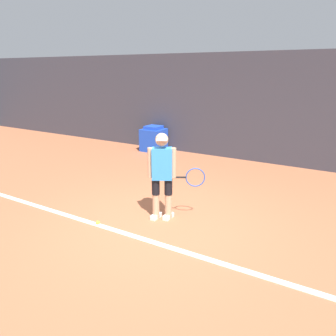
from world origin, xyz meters
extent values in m
plane|color=#B76642|center=(0.00, 0.00, 0.00)|extent=(24.00, 24.00, 0.00)
cube|color=#383842|center=(0.00, 4.87, 1.51)|extent=(24.00, 0.10, 3.02)
cube|color=white|center=(0.00, -0.57, 0.01)|extent=(21.60, 0.10, 0.01)
cylinder|color=tan|center=(-0.15, 0.18, 0.23)|extent=(0.12, 0.12, 0.46)
cylinder|color=black|center=(-0.15, 0.18, 0.60)|extent=(0.14, 0.14, 0.28)
cube|color=white|center=(-0.15, 0.18, 0.04)|extent=(0.10, 0.24, 0.08)
cylinder|color=tan|center=(0.04, 0.29, 0.23)|extent=(0.12, 0.12, 0.46)
cylinder|color=black|center=(0.04, 0.29, 0.60)|extent=(0.14, 0.14, 0.28)
cube|color=white|center=(0.04, 0.29, 0.04)|extent=(0.10, 0.24, 0.08)
cube|color=#338CE0|center=(-0.05, 0.23, 1.01)|extent=(0.39, 0.34, 0.55)
sphere|color=tan|center=(-0.05, 0.23, 1.43)|extent=(0.22, 0.22, 0.22)
cube|color=white|center=(0.00, 0.14, 1.45)|extent=(0.22, 0.19, 0.02)
cylinder|color=tan|center=(-0.22, 0.13, 1.03)|extent=(0.09, 0.09, 0.51)
cylinder|color=tan|center=(0.12, 0.33, 1.03)|extent=(0.09, 0.09, 0.51)
cylinder|color=black|center=(0.21, 0.38, 0.77)|extent=(0.20, 0.13, 0.03)
torus|color=#2851B2|center=(0.44, 0.51, 0.77)|extent=(0.30, 0.18, 0.34)
sphere|color=#D1E533|center=(-0.87, -0.55, 0.03)|extent=(0.07, 0.07, 0.07)
cube|color=blue|center=(-3.00, 4.43, 0.36)|extent=(0.69, 0.68, 0.72)
cube|color=blue|center=(-3.00, 4.43, 0.77)|extent=(0.48, 0.47, 0.10)
camera|label=1|loc=(2.78, -4.28, 2.53)|focal=35.00mm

